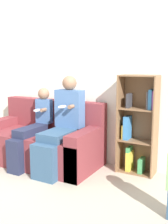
% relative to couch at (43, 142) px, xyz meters
% --- Properties ---
extents(ground_plane, '(14.00, 14.00, 0.00)m').
position_rel_couch_xyz_m(ground_plane, '(0.06, -0.52, -0.30)').
color(ground_plane, '#B2A893').
extents(back_wall, '(10.00, 0.06, 2.55)m').
position_rel_couch_xyz_m(back_wall, '(0.06, 0.46, 0.97)').
color(back_wall, silver).
rests_on(back_wall, ground_plane).
extents(couch, '(1.71, 0.85, 0.90)m').
position_rel_couch_xyz_m(couch, '(0.00, 0.00, 0.00)').
color(couch, maroon).
rests_on(couch, ground_plane).
extents(adult_seated, '(0.40, 0.78, 1.28)m').
position_rel_couch_xyz_m(adult_seated, '(0.41, -0.11, 0.35)').
color(adult_seated, '#335170').
rests_on(adult_seated, ground_plane).
extents(child_seated, '(0.24, 0.80, 1.09)m').
position_rel_couch_xyz_m(child_seated, '(-0.06, -0.16, 0.25)').
color(child_seated, '#232842').
rests_on(child_seated, ground_plane).
extents(bookshelf, '(0.50, 0.27, 1.31)m').
position_rel_couch_xyz_m(bookshelf, '(1.33, 0.32, 0.31)').
color(bookshelf, brown).
rests_on(bookshelf, ground_plane).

